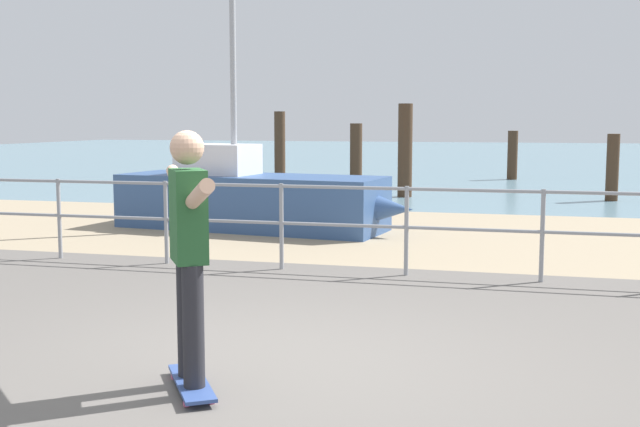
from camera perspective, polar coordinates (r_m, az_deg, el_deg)
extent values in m
cube|color=#605B56|center=(5.08, -7.00, -14.08)|extent=(24.00, 10.00, 0.04)
cube|color=tan|center=(12.66, 6.55, -1.52)|extent=(24.00, 6.00, 0.04)
cube|color=slate|center=(40.49, 12.29, 3.99)|extent=(72.00, 50.00, 0.04)
cylinder|color=gray|center=(10.82, -18.11, -0.40)|extent=(0.05, 0.05, 1.05)
cylinder|color=gray|center=(10.09, -10.92, -0.69)|extent=(0.05, 0.05, 1.05)
cylinder|color=gray|center=(9.53, -2.77, -0.99)|extent=(0.05, 0.05, 1.05)
cylinder|color=gray|center=(9.20, 6.19, -1.31)|extent=(0.05, 0.05, 1.05)
cylinder|color=gray|center=(9.10, 15.58, -1.61)|extent=(0.05, 0.05, 1.05)
cylinder|color=gray|center=(9.48, -2.78, 1.97)|extent=(12.01, 0.04, 0.04)
cylinder|color=gray|center=(9.53, -2.77, -0.68)|extent=(12.01, 0.04, 0.04)
cube|color=#335184|center=(13.15, -4.96, 0.78)|extent=(4.54, 1.96, 0.90)
cone|color=#335184|center=(12.31, 4.19, 0.38)|extent=(1.19, 0.90, 0.77)
cylinder|color=#9EA0A5|center=(13.28, -6.25, 11.87)|extent=(0.10, 0.10, 4.21)
cube|color=silver|center=(13.38, -7.28, 3.86)|extent=(1.31, 1.05, 0.50)
cube|color=#334C8C|center=(5.46, -9.15, -11.82)|extent=(0.60, 0.78, 0.02)
cylinder|color=#E5598C|center=(5.73, -10.40, -11.41)|extent=(0.06, 0.07, 0.06)
cylinder|color=#E5598C|center=(5.75, -8.79, -11.30)|extent=(0.06, 0.07, 0.06)
cylinder|color=#E5598C|center=(5.20, -9.54, -13.27)|extent=(0.06, 0.07, 0.06)
cylinder|color=#E5598C|center=(5.23, -7.76, -13.15)|extent=(0.06, 0.07, 0.06)
cylinder|color=#26262B|center=(5.46, -9.43, -7.33)|extent=(0.14, 0.14, 0.80)
cylinder|color=#26262B|center=(5.23, -9.03, -7.95)|extent=(0.14, 0.14, 0.80)
cube|color=#26592D|center=(5.22, -9.38, -0.16)|extent=(0.36, 0.41, 0.60)
sphere|color=tan|center=(5.19, -9.47, 4.67)|extent=(0.22, 0.22, 0.22)
cylinder|color=tan|center=(5.64, -10.11, 2.16)|extent=(0.38, 0.51, 0.23)
cylinder|color=tan|center=(4.76, -8.59, 1.36)|extent=(0.38, 0.51, 0.23)
cylinder|color=#422D1E|center=(24.35, -2.89, 4.87)|extent=(0.33, 0.33, 2.06)
cylinder|color=#422D1E|center=(24.15, 2.59, 4.43)|extent=(0.37, 0.37, 1.70)
cylinder|color=#422D1E|center=(18.62, 6.09, 4.46)|extent=(0.33, 0.33, 2.17)
cylinder|color=#422D1E|center=(24.69, 13.57, 4.05)|extent=(0.30, 0.30, 1.48)
cylinder|color=#422D1E|center=(18.76, 20.15, 3.08)|extent=(0.27, 0.27, 1.50)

